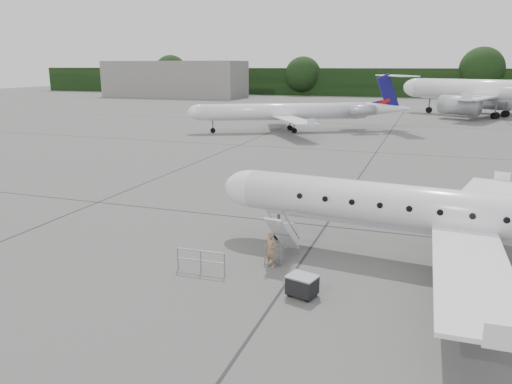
% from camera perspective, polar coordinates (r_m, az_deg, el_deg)
% --- Properties ---
extents(ground, '(320.00, 320.00, 0.00)m').
position_cam_1_polar(ground, '(21.99, 17.44, -9.92)').
color(ground, '#5D5D5B').
rests_on(ground, ground).
extents(treeline, '(260.00, 4.00, 8.00)m').
position_cam_1_polar(treeline, '(150.25, 19.62, 11.65)').
color(treeline, black).
rests_on(treeline, ground).
extents(terminal_building, '(40.00, 14.00, 10.00)m').
position_cam_1_polar(terminal_building, '(147.93, -9.28, 12.63)').
color(terminal_building, slate).
rests_on(terminal_building, ground).
extents(main_regional_jet, '(29.47, 22.68, 7.04)m').
position_cam_1_polar(main_regional_jet, '(23.18, 24.18, -0.08)').
color(main_regional_jet, silver).
rests_on(main_regional_jet, ground).
extents(airstair, '(1.11, 2.44, 2.21)m').
position_cam_1_polar(airstair, '(23.33, 3.03, -4.92)').
color(airstair, silver).
rests_on(airstair, ground).
extents(passenger, '(0.69, 0.55, 1.64)m').
position_cam_1_polar(passenger, '(22.28, 1.70, -6.63)').
color(passenger, '#8C6A4C').
rests_on(passenger, ground).
extents(safety_railing, '(2.20, 0.14, 1.00)m').
position_cam_1_polar(safety_railing, '(21.97, -6.33, -7.92)').
color(safety_railing, gray).
rests_on(safety_railing, ground).
extents(baggage_cart, '(1.25, 1.11, 0.92)m').
position_cam_1_polar(baggage_cart, '(19.81, 5.30, -10.58)').
color(baggage_cart, black).
rests_on(baggage_cart, ground).
extents(bg_narrowbody, '(43.33, 38.77, 12.80)m').
position_cam_1_polar(bg_narrowbody, '(96.43, 25.51, 11.51)').
color(bg_narrowbody, silver).
rests_on(bg_narrowbody, ground).
extents(bg_regional_left, '(35.34, 31.80, 7.61)m').
position_cam_1_polar(bg_regional_left, '(68.19, 3.30, 10.07)').
color(bg_regional_left, silver).
rests_on(bg_regional_left, ground).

